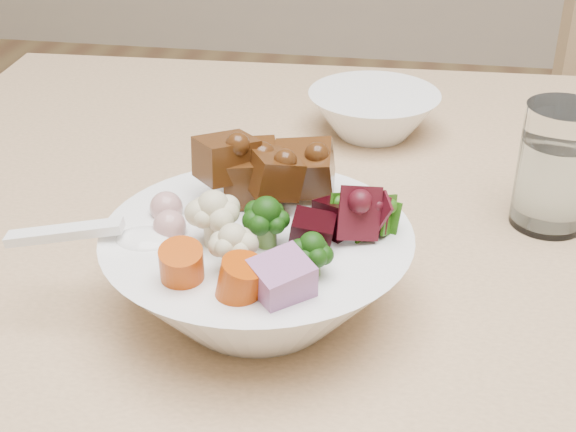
{
  "coord_description": "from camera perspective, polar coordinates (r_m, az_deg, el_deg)",
  "views": [
    {
      "loc": [
        -0.14,
        -0.43,
        1.16
      ],
      "look_at": [
        -0.22,
        0.08,
        0.86
      ],
      "focal_mm": 50.0,
      "sensor_mm": 36.0,
      "label": 1
    }
  ],
  "objects": [
    {
      "name": "side_bowl",
      "position": [
        0.89,
        6.09,
        7.26
      ],
      "size": [
        0.14,
        0.14,
        0.05
      ],
      "primitive_type": null,
      "color": "white",
      "rests_on": "dining_table"
    },
    {
      "name": "water_glass",
      "position": [
        0.73,
        18.44,
        3.01
      ],
      "size": [
        0.06,
        0.06,
        0.11
      ],
      "color": "white",
      "rests_on": "dining_table"
    },
    {
      "name": "soup_spoon",
      "position": [
        0.58,
        -11.56,
        -1.62
      ],
      "size": [
        0.12,
        0.04,
        0.02
      ],
      "rotation": [
        0.0,
        0.0,
        0.13
      ],
      "color": "white",
      "rests_on": "food_bowl"
    },
    {
      "name": "food_bowl",
      "position": [
        0.59,
        -1.97,
        -3.45
      ],
      "size": [
        0.23,
        0.23,
        0.12
      ],
      "color": "white",
      "rests_on": "dining_table"
    }
  ]
}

